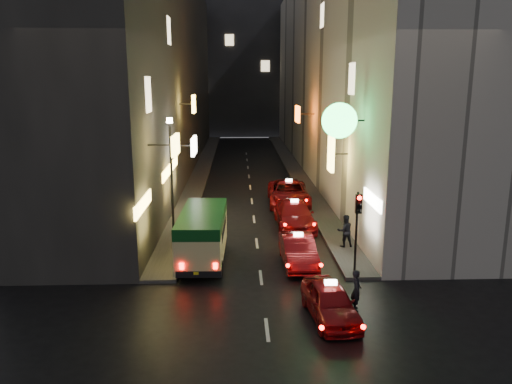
{
  "coord_description": "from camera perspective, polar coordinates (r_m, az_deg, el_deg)",
  "views": [
    {
      "loc": [
        -0.92,
        -11.21,
        8.17
      ],
      "look_at": [
        -0.04,
        13.0,
        2.69
      ],
      "focal_mm": 35.0,
      "sensor_mm": 36.0,
      "label": 1
    }
  ],
  "objects": [
    {
      "name": "traffic_light",
      "position": [
        21.01,
        11.55,
        -2.65
      ],
      "size": [
        0.26,
        0.43,
        3.5
      ],
      "color": "black",
      "rests_on": "sidewalk_right"
    },
    {
      "name": "minibus",
      "position": [
        22.76,
        -6.1,
        -4.4
      ],
      "size": [
        2.06,
        5.52,
        2.36
      ],
      "color": "#DBD588",
      "rests_on": "ground"
    },
    {
      "name": "lamp_post",
      "position": [
        24.83,
        -9.64,
        2.25
      ],
      "size": [
        0.28,
        0.28,
        6.22
      ],
      "color": "black",
      "rests_on": "sidewalk_left"
    },
    {
      "name": "pedestrian_crossing",
      "position": [
        18.6,
        11.42,
        -10.65
      ],
      "size": [
        0.4,
        0.59,
        1.73
      ],
      "primitive_type": "imported",
      "rotation": [
        0.0,
        0.0,
        1.51
      ],
      "color": "black",
      "rests_on": "ground"
    },
    {
      "name": "sidewalk_left",
      "position": [
        46.05,
        -6.19,
        2.55
      ],
      "size": [
        1.5,
        52.0,
        0.15
      ],
      "primitive_type": "cube",
      "color": "#4A4744",
      "rests_on": "ground"
    },
    {
      "name": "taxi_near",
      "position": [
        17.89,
        8.48,
        -11.99
      ],
      "size": [
        2.38,
        4.76,
        1.62
      ],
      "color": "maroon",
      "rests_on": "ground"
    },
    {
      "name": "sidewalk_right",
      "position": [
        46.22,
        4.39,
        2.63
      ],
      "size": [
        1.5,
        52.0,
        0.15
      ],
      "primitive_type": "cube",
      "color": "#4A4744",
      "rests_on": "ground"
    },
    {
      "name": "building_left",
      "position": [
        45.76,
        -11.29,
        13.55
      ],
      "size": [
        7.55,
        52.25,
        18.0
      ],
      "color": "#393734",
      "rests_on": "ground"
    },
    {
      "name": "pedestrian_sidewalk",
      "position": [
        24.77,
        10.14,
        -4.15
      ],
      "size": [
        0.72,
        0.5,
        1.82
      ],
      "primitive_type": "imported",
      "rotation": [
        0.0,
        0.0,
        3.25
      ],
      "color": "black",
      "rests_on": "sidewalk_right"
    },
    {
      "name": "building_far",
      "position": [
        77.26,
        -1.44,
        14.85
      ],
      "size": [
        30.0,
        10.0,
        22.0
      ],
      "primitive_type": "cube",
      "color": "#343439",
      "rests_on": "ground"
    },
    {
      "name": "taxi_far",
      "position": [
        33.09,
        3.76,
        0.07
      ],
      "size": [
        2.52,
        5.87,
        2.02
      ],
      "color": "maroon",
      "rests_on": "ground"
    },
    {
      "name": "taxi_second",
      "position": [
        22.62,
        4.83,
        -6.4
      ],
      "size": [
        2.11,
        4.88,
        1.71
      ],
      "color": "maroon",
      "rests_on": "ground"
    },
    {
      "name": "taxi_third",
      "position": [
        28.13,
        4.41,
        -2.37
      ],
      "size": [
        2.31,
        5.39,
        1.87
      ],
      "color": "maroon",
      "rests_on": "ground"
    },
    {
      "name": "building_right",
      "position": [
        46.08,
        9.35,
        13.62
      ],
      "size": [
        8.0,
        52.0,
        18.0
      ],
      "color": "beige",
      "rests_on": "ground"
    }
  ]
}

